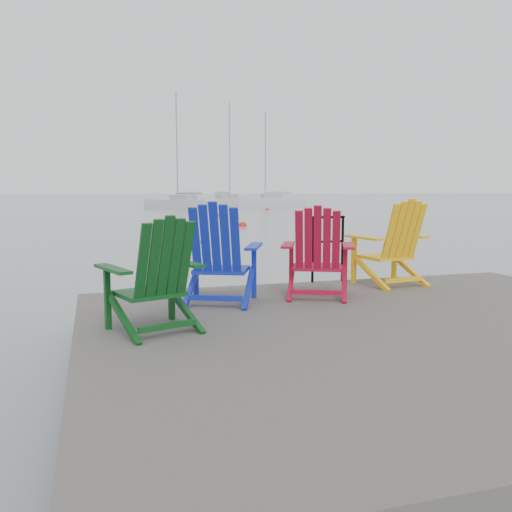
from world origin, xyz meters
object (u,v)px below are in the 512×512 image
object	(u,v)px
chair_red	(318,253)
handrail	(328,242)
buoy_c	(219,216)
chair_green	(155,275)
buoy_d	(267,210)
sailboat_near	(181,204)
sailboat_mid	(228,202)
chair_yellow	(392,243)
chair_blue	(219,254)
buoy_a	(243,226)
sailboat_far	(269,202)

from	to	relation	value
chair_red	handrail	bearing A→B (deg)	84.17
buoy_c	chair_green	bearing A→B (deg)	-103.95
chair_red	buoy_d	distance (m)	40.33
chair_red	sailboat_near	xyz separation A→B (m)	(5.53, 45.27, -0.67)
sailboat_mid	buoy_d	world-z (taller)	sailboat_mid
buoy_c	chair_yellow	bearing A→B (deg)	-98.48
handrail	buoy_c	bearing A→B (deg)	80.00
chair_red	chair_yellow	size ratio (longest dim) A/B	0.95
chair_yellow	buoy_c	size ratio (longest dim) A/B	3.20
chair_red	buoy_d	world-z (taller)	chair_red
chair_blue	chair_yellow	world-z (taller)	chair_yellow
handrail	sailboat_mid	world-z (taller)	sailboat_mid
buoy_a	buoy_d	bearing A→B (deg)	68.76
sailboat_near	sailboat_far	size ratio (longest dim) A/B	1.06
chair_green	chair_red	bearing A→B (deg)	8.53
chair_yellow	sailboat_near	bearing A→B (deg)	75.45
handrail	chair_red	distance (m)	1.12
chair_green	buoy_d	world-z (taller)	chair_green
handrail	chair_blue	distance (m)	1.98
chair_green	sailboat_near	bearing A→B (deg)	62.22
chair_blue	sailboat_near	bearing A→B (deg)	105.01
chair_blue	chair_red	world-z (taller)	chair_blue
buoy_c	buoy_a	bearing A→B (deg)	-96.61
chair_blue	chair_red	bearing A→B (deg)	23.05
handrail	sailboat_mid	distance (m)	51.23
chair_blue	buoy_a	size ratio (longest dim) A/B	2.68
chair_red	sailboat_far	xyz separation A→B (m)	(16.28, 51.54, -0.67)
chair_blue	chair_yellow	bearing A→B (deg)	34.38
buoy_a	buoy_d	distance (m)	20.68
buoy_c	buoy_d	xyz separation A→B (m)	(6.32, 9.18, 0.00)
chair_blue	chair_green	bearing A→B (deg)	-104.96
chair_blue	chair_yellow	xyz separation A→B (m)	(2.43, 0.47, 0.00)
sailboat_far	handrail	bearing A→B (deg)	163.53
sailboat_far	chair_blue	bearing A→B (deg)	162.09
chair_yellow	buoy_d	size ratio (longest dim) A/B	3.05
chair_blue	sailboat_near	xyz separation A→B (m)	(6.70, 45.27, -0.70)
chair_blue	sailboat_near	size ratio (longest dim) A/B	0.10
chair_green	sailboat_near	world-z (taller)	sailboat_near
chair_green	buoy_a	size ratio (longest dim) A/B	2.47
handrail	buoy_d	size ratio (longest dim) A/B	2.50
handrail	sailboat_near	distance (m)	44.59
sailboat_far	buoy_d	size ratio (longest dim) A/B	28.87
chair_blue	buoy_d	size ratio (longest dim) A/B	3.03
chair_yellow	buoy_a	size ratio (longest dim) A/B	2.70
chair_yellow	buoy_d	bearing A→B (deg)	65.29
buoy_c	chair_blue	bearing A→B (deg)	-102.93
sailboat_mid	chair_yellow	bearing A→B (deg)	-60.37
chair_blue	sailboat_far	size ratio (longest dim) A/B	0.10
chair_yellow	chair_red	bearing A→B (deg)	-168.37
chair_green	sailboat_mid	distance (m)	53.75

